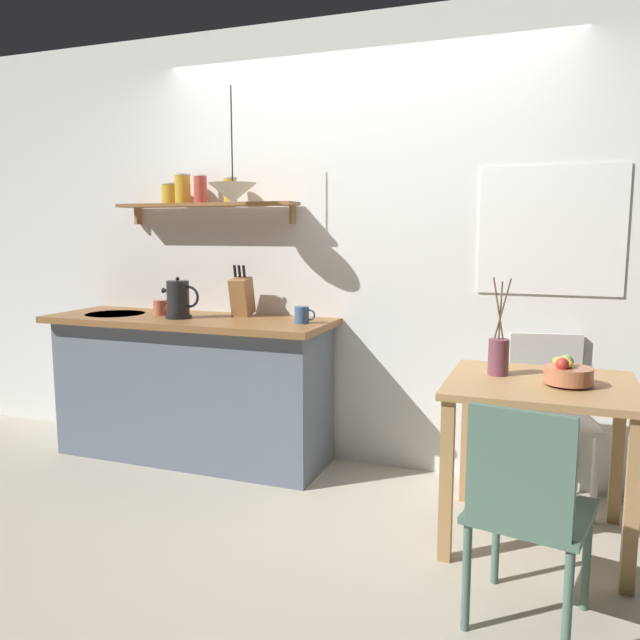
% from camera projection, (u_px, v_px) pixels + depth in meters
% --- Properties ---
extents(ground_plane, '(14.00, 14.00, 0.00)m').
position_uv_depth(ground_plane, '(321.00, 499.00, 3.45)').
color(ground_plane, '#BCB29E').
extents(back_wall, '(6.80, 0.11, 2.70)m').
position_uv_depth(back_wall, '(391.00, 248.00, 3.79)').
color(back_wall, white).
rests_on(back_wall, ground_plane).
extents(kitchen_counter, '(1.83, 0.63, 0.92)m').
position_uv_depth(kitchen_counter, '(192.00, 387.00, 4.03)').
color(kitchen_counter, slate).
rests_on(kitchen_counter, ground_plane).
extents(wall_shelf, '(1.24, 0.20, 0.32)m').
position_uv_depth(wall_shelf, '(198.00, 197.00, 4.03)').
color(wall_shelf, brown).
extents(dining_table, '(0.83, 0.77, 0.77)m').
position_uv_depth(dining_table, '(540.00, 410.00, 2.91)').
color(dining_table, tan).
rests_on(dining_table, ground_plane).
extents(dining_chair_near, '(0.49, 0.50, 0.86)m').
position_uv_depth(dining_chair_near, '(526.00, 505.00, 2.25)').
color(dining_chair_near, '#4C6B5B').
rests_on(dining_chair_near, ground_plane).
extents(dining_chair_far, '(0.51, 0.50, 0.90)m').
position_uv_depth(dining_chair_far, '(548.00, 408.00, 3.37)').
color(dining_chair_far, silver).
rests_on(dining_chair_far, ground_plane).
extents(fruit_bowl, '(0.21, 0.21, 0.14)m').
position_uv_depth(fruit_bowl, '(567.00, 373.00, 2.81)').
color(fruit_bowl, '#BC704C').
rests_on(fruit_bowl, dining_table).
extents(twig_vase, '(0.10, 0.10, 0.47)m').
position_uv_depth(twig_vase, '(498.00, 355.00, 3.02)').
color(twig_vase, brown).
rests_on(twig_vase, dining_table).
extents(electric_kettle, '(0.25, 0.16, 0.26)m').
position_uv_depth(electric_kettle, '(179.00, 300.00, 3.89)').
color(electric_kettle, black).
rests_on(electric_kettle, kitchen_counter).
extents(knife_block, '(0.11, 0.16, 0.32)m').
position_uv_depth(knife_block, '(242.00, 296.00, 3.98)').
color(knife_block, '#9E6B3D').
rests_on(knife_block, kitchen_counter).
extents(coffee_mug_by_sink, '(0.13, 0.09, 0.10)m').
position_uv_depth(coffee_mug_by_sink, '(161.00, 308.00, 4.05)').
color(coffee_mug_by_sink, '#C6664C').
rests_on(coffee_mug_by_sink, kitchen_counter).
extents(coffee_mug_spare, '(0.13, 0.09, 0.10)m').
position_uv_depth(coffee_mug_spare, '(302.00, 315.00, 3.68)').
color(coffee_mug_spare, '#3D5B89').
rests_on(coffee_mug_spare, kitchen_counter).
extents(pendant_lamp, '(0.28, 0.28, 0.66)m').
position_uv_depth(pendant_lamp, '(233.00, 193.00, 3.64)').
color(pendant_lamp, black).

